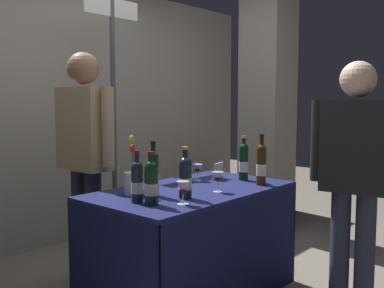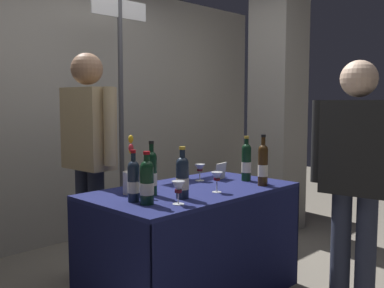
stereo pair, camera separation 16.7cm
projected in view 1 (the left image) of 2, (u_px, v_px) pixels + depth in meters
name	position (u px, v px, depth m)	size (l,w,h in m)	color
back_partition	(49.00, 111.00, 4.03)	(5.48, 0.12, 2.48)	#9E998E
concrete_pillar	(268.00, 90.00, 4.56)	(0.44, 0.44, 2.91)	gray
tasting_table	(192.00, 222.00, 2.95)	(1.40, 0.79, 0.75)	#191E51
featured_wine_bottle	(151.00, 182.00, 2.46)	(0.08, 0.08, 0.30)	black
display_bottle_0	(185.00, 177.00, 2.62)	(0.08, 0.08, 0.31)	#192333
display_bottle_1	(244.00, 161.00, 3.24)	(0.07, 0.07, 0.33)	black
display_bottle_2	(261.00, 164.00, 3.06)	(0.07, 0.07, 0.36)	#38230F
display_bottle_3	(137.00, 181.00, 2.52)	(0.07, 0.07, 0.30)	#192333
display_bottle_4	(153.00, 173.00, 2.70)	(0.07, 0.07, 0.34)	black
wine_glass_near_vendor	(218.00, 177.00, 2.81)	(0.08, 0.08, 0.13)	silver
wine_glass_mid	(183.00, 188.00, 2.47)	(0.07, 0.07, 0.13)	silver
wine_glass_near_taster	(197.00, 169.00, 3.22)	(0.08, 0.08, 0.12)	silver
flower_vase	(132.00, 179.00, 2.73)	(0.10, 0.10, 0.37)	silver
brochure_stand	(218.00, 171.00, 3.28)	(0.14, 0.01, 0.12)	silver
vendor_presenter	(85.00, 146.00, 3.17)	(0.23, 0.58, 1.68)	#2D3347
taster_foreground_right	(355.00, 168.00, 2.66)	(0.26, 0.55, 1.57)	#2D3347
booth_signpost	(113.00, 95.00, 3.91)	(0.58, 0.04, 2.26)	#47474C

